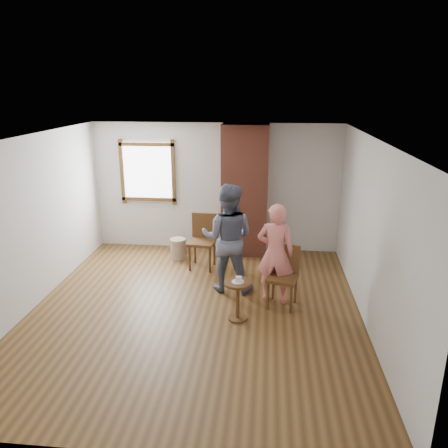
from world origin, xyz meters
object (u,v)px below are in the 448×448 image
Objects in this scene: man at (228,238)px; person_pink at (276,254)px; side_table at (238,294)px; dining_chair_right at (284,273)px; dining_chair_left at (203,238)px; stoneware_crock at (178,249)px.

man is 0.85m from person_pink.
person_pink is at bearing 50.38° from side_table.
dining_chair_right is at bearing 39.28° from side_table.
man is (-0.91, 0.44, 0.38)m from dining_chair_right.
dining_chair_left is at bearing -54.68° from man.
stoneware_crock is 0.67× the size of side_table.
dining_chair_right is at bearing -40.41° from stoneware_crock.
man is 1.13× the size of person_pink.
side_table reaches higher than stoneware_crock.
man is (0.55, -0.93, 0.34)m from dining_chair_left.
dining_chair_left is 2.01m from dining_chair_right.
dining_chair_left is 1.69× the size of side_table.
stoneware_crock is 2.56m from person_pink.
man reaches higher than dining_chair_right.
side_table is at bearing -62.31° from dining_chair_left.
dining_chair_left is at bearing -31.72° from stoneware_crock.
side_table is at bearing -59.31° from stoneware_crock.
dining_chair_right reaches higher than side_table.
dining_chair_right is 0.88m from side_table.
dining_chair_right reaches higher than stoneware_crock.
dining_chair_left is at bearing -33.58° from person_pink.
dining_chair_right is 0.52× the size of man.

